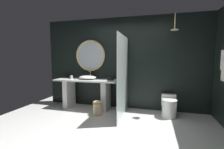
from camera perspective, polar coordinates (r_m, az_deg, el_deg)
ground_plane at (r=3.06m, az=-3.22°, el=-22.34°), size 5.76×5.76×0.00m
back_wall_panel at (r=4.53m, az=4.30°, el=4.08°), size 4.80×0.10×2.60m
vanity_counter at (r=4.58m, az=-9.17°, el=-5.82°), size 1.83×0.60×0.84m
vessel_sink at (r=4.55m, az=-8.89°, el=-1.04°), size 0.51×0.42×0.24m
tumbler_cup at (r=4.74m, az=-14.67°, el=-0.93°), size 0.08×0.08×0.10m
tissue_box at (r=4.28m, az=-0.47°, el=-1.68°), size 0.16×0.12×0.07m
round_wall_mirror at (r=4.74m, az=-7.98°, el=6.87°), size 0.93×0.05×0.93m
shower_glass_panel at (r=3.84m, az=4.08°, el=-0.77°), size 0.02×1.31×2.00m
rain_shower_head at (r=4.09m, az=21.99°, el=15.65°), size 0.17×0.17×0.40m
toilet at (r=4.21m, az=20.18°, el=-10.83°), size 0.37×0.52×0.52m
waste_bin at (r=4.09m, az=-5.35°, el=-12.01°), size 0.23×0.23×0.37m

